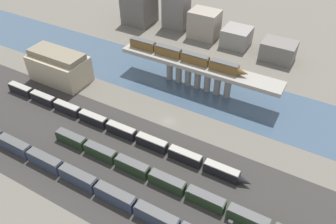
{
  "coord_description": "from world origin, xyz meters",
  "views": [
    {
      "loc": [
        42.6,
        -75.99,
        76.42
      ],
      "look_at": [
        0.0,
        -0.08,
        4.38
      ],
      "focal_mm": 35.0,
      "sensor_mm": 36.0,
      "label": 1
    }
  ],
  "objects_px": {
    "train_on_bridge": "(184,56)",
    "train_yard_mid": "(190,192)",
    "train_yard_near": "(82,180)",
    "train_yard_far": "(110,126)",
    "warehouse_building": "(59,67)"
  },
  "relations": [
    {
      "from": "train_yard_near",
      "to": "warehouse_building",
      "type": "distance_m",
      "value": 57.68
    },
    {
      "from": "train_on_bridge",
      "to": "train_yard_near",
      "type": "bearing_deg",
      "value": -91.73
    },
    {
      "from": "train_yard_far",
      "to": "train_yard_mid",
      "type": "bearing_deg",
      "value": -17.36
    },
    {
      "from": "train_yard_mid",
      "to": "train_yard_far",
      "type": "bearing_deg",
      "value": 162.64
    },
    {
      "from": "train_yard_mid",
      "to": "warehouse_building",
      "type": "height_order",
      "value": "warehouse_building"
    },
    {
      "from": "train_yard_far",
      "to": "warehouse_building",
      "type": "relative_size",
      "value": 4.18
    },
    {
      "from": "train_on_bridge",
      "to": "warehouse_building",
      "type": "xyz_separation_m",
      "value": [
        -45.33,
        -22.21,
        -6.61
      ]
    },
    {
      "from": "train_yard_mid",
      "to": "train_yard_far",
      "type": "distance_m",
      "value": 37.76
    },
    {
      "from": "train_on_bridge",
      "to": "train_yard_near",
      "type": "height_order",
      "value": "train_on_bridge"
    },
    {
      "from": "train_yard_near",
      "to": "train_yard_mid",
      "type": "height_order",
      "value": "train_yard_near"
    },
    {
      "from": "train_yard_near",
      "to": "train_yard_far",
      "type": "distance_m",
      "value": 23.62
    },
    {
      "from": "train_on_bridge",
      "to": "warehouse_building",
      "type": "distance_m",
      "value": 50.91
    },
    {
      "from": "train_on_bridge",
      "to": "train_yard_mid",
      "type": "xyz_separation_m",
      "value": [
        27.06,
        -48.59,
        -10.96
      ]
    },
    {
      "from": "train_on_bridge",
      "to": "train_yard_far",
      "type": "height_order",
      "value": "train_on_bridge"
    },
    {
      "from": "train_yard_mid",
      "to": "warehouse_building",
      "type": "relative_size",
      "value": 4.18
    }
  ]
}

